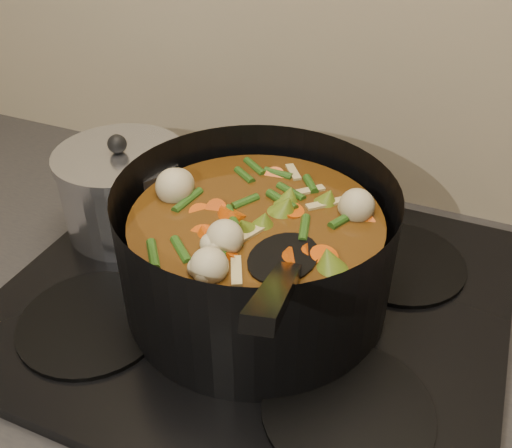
% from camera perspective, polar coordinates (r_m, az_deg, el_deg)
% --- Properties ---
extents(stovetop, '(0.62, 0.54, 0.03)m').
position_cam_1_polar(stovetop, '(0.75, -0.08, -7.25)').
color(stovetop, black).
rests_on(stovetop, counter).
extents(stockpot, '(0.34, 0.43, 0.24)m').
position_cam_1_polar(stockpot, '(0.69, 0.02, -2.67)').
color(stockpot, black).
rests_on(stockpot, stovetop).
extents(saucepan, '(0.18, 0.18, 0.15)m').
position_cam_1_polar(saucepan, '(0.85, -13.02, 3.32)').
color(saucepan, silver).
rests_on(saucepan, stovetop).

